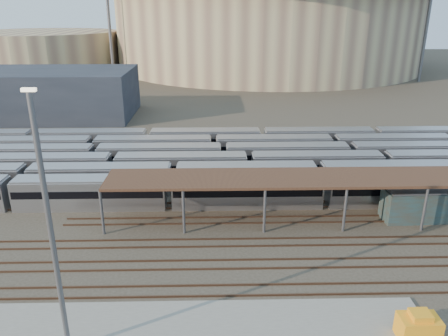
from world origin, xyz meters
name	(u,v)px	position (x,y,z in m)	size (l,w,h in m)	color
ground	(178,239)	(0.00, 0.00, 0.00)	(420.00, 420.00, 0.00)	#383026
subway_trains	(196,163)	(1.28, 18.50, 1.80)	(127.68, 23.90, 3.60)	#A9A8AD
inspection_shed	(379,179)	(22.00, 4.00, 4.98)	(60.30, 6.00, 5.30)	#5A5A5F
empty_tracks	(174,265)	(0.00, -5.00, 0.09)	(170.00, 9.62, 0.18)	#4C3323
stadium	(267,23)	(25.00, 140.00, 16.47)	(124.00, 124.00, 32.50)	tan
secondary_arena	(43,51)	(-60.00, 130.00, 7.00)	(56.00, 56.00, 14.00)	tan
service_building	(35,94)	(-35.00, 55.00, 5.00)	(42.00, 20.00, 10.00)	#1E232D
floodlight_0	(108,13)	(-30.00, 110.00, 20.65)	(4.00, 1.00, 38.40)	#5A5A5F
floodlight_2	(429,13)	(70.00, 100.00, 20.65)	(4.00, 1.00, 38.40)	#5A5A5F
floodlight_3	(181,11)	(-10.00, 160.00, 20.65)	(4.00, 1.00, 38.40)	#5A5A5F
yard_light_pole	(51,233)	(-6.48, -15.67, 9.49)	(0.80, 0.36, 18.41)	#5A5A5F
yellow_equipment	(418,328)	(18.50, -15.13, 1.09)	(2.85, 1.78, 1.78)	orange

